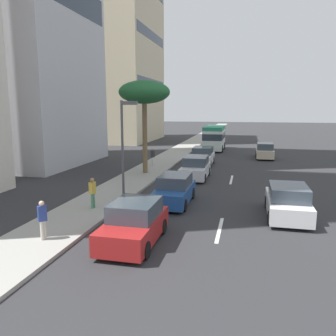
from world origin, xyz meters
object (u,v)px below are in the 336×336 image
object	(u,v)px
car_sixth	(195,168)
palm_tree	(144,93)
pedestrian_near_lamp	(93,192)
minibus_lead	(214,137)
car_seventh	(134,224)
car_third	(175,190)
car_second	(288,202)
street_lamp	(124,137)
car_fourth	(203,156)
pedestrian_by_tree	(42,218)
car_fifth	(265,151)
pedestrian_mid_block	(153,156)

from	to	relation	value
car_sixth	palm_tree	xyz separation A→B (m)	(0.53, 4.14, 5.60)
pedestrian_near_lamp	minibus_lead	bearing A→B (deg)	-172.53
palm_tree	car_seventh	bearing A→B (deg)	-164.81
car_third	minibus_lead	bearing A→B (deg)	-179.55
car_second	street_lamp	bearing A→B (deg)	82.55
car_sixth	street_lamp	xyz separation A→B (m)	(-7.19, 2.98, 2.89)
car_third	car_fourth	xyz separation A→B (m)	(13.45, 0.18, 0.02)
car_third	pedestrian_by_tree	distance (m)	7.75
car_sixth	street_lamp	size ratio (longest dim) A/B	0.80
car_second	car_fifth	distance (m)	20.36
car_sixth	car_second	bearing A→B (deg)	34.69
car_fourth	palm_tree	world-z (taller)	palm_tree
minibus_lead	car_fifth	size ratio (longest dim) A/B	1.41
car_sixth	car_seventh	distance (m)	13.07
car_seventh	street_lamp	xyz separation A→B (m)	(5.86, 2.52, 2.88)
car_third	pedestrian_near_lamp	bearing A→B (deg)	-58.44
car_second	pedestrian_mid_block	world-z (taller)	pedestrian_mid_block
pedestrian_near_lamp	street_lamp	xyz separation A→B (m)	(2.33, -0.94, 2.64)
minibus_lead	car_fifth	bearing A→B (deg)	45.70
pedestrian_near_lamp	car_fifth	bearing A→B (deg)	171.22
car_sixth	pedestrian_near_lamp	bearing A→B (deg)	-22.36
car_third	car_seventh	bearing A→B (deg)	-3.48
car_second	car_sixth	world-z (taller)	car_sixth
car_seventh	pedestrian_near_lamp	bearing A→B (deg)	-135.66
car_fourth	minibus_lead	bearing A→B (deg)	-179.93
pedestrian_by_tree	car_fourth	bearing A→B (deg)	32.58
minibus_lead	pedestrian_by_tree	distance (m)	31.87
car_fourth	pedestrian_mid_block	size ratio (longest dim) A/B	2.89
pedestrian_by_tree	car_second	bearing A→B (deg)	-17.38
car_third	car_sixth	bearing A→B (deg)	179.21
car_fourth	car_fifth	world-z (taller)	car_fourth
car_seventh	pedestrian_near_lamp	distance (m)	4.95
car_second	pedestrian_by_tree	xyz separation A→B (m)	(-5.55, 9.73, 0.24)
car_seventh	pedestrian_mid_block	world-z (taller)	pedestrian_mid_block
car_fourth	car_sixth	xyz separation A→B (m)	(-6.28, -0.28, -0.01)
car_third	car_fifth	bearing A→B (deg)	163.49
car_third	car_fifth	distance (m)	20.02
car_seventh	pedestrian_mid_block	size ratio (longest dim) A/B	2.64
car_seventh	pedestrian_mid_block	bearing A→B (deg)	-166.67
car_second	pedestrian_near_lamp	xyz separation A→B (m)	(-1.18, 9.69, 0.25)
car_second	minibus_lead	bearing A→B (deg)	13.08
minibus_lead	car_second	world-z (taller)	minibus_lead
car_seventh	car_third	bearing A→B (deg)	176.52
car_fourth	pedestrian_by_tree	bearing A→B (deg)	-10.34
car_sixth	pedestrian_mid_block	world-z (taller)	pedestrian_mid_block
car_second	pedestrian_by_tree	world-z (taller)	pedestrian_by_tree
car_second	car_sixth	xyz separation A→B (m)	(8.34, 5.77, 0.01)
car_sixth	car_seventh	world-z (taller)	car_seventh
pedestrian_by_tree	palm_tree	size ratio (longest dim) A/B	0.22
car_seventh	pedestrian_mid_block	distance (m)	17.48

